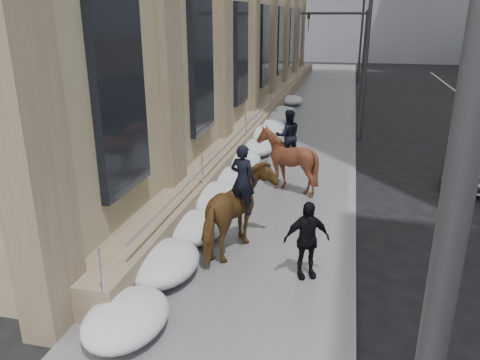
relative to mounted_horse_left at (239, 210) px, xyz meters
name	(u,v)px	position (x,y,z in m)	size (l,w,h in m)	color
ground	(228,289)	(0.10, -1.51, -1.23)	(140.00, 140.00, 0.00)	black
sidewalk	(288,158)	(0.10, 8.49, -1.17)	(5.00, 80.00, 0.12)	#59595C
curb	(353,163)	(2.72, 8.49, -1.17)	(0.24, 80.00, 0.12)	slate
streetlight_near	(423,219)	(2.84, -7.51, 3.35)	(1.71, 0.24, 8.00)	#2D2D30
streetlight_mid	(364,41)	(2.84, 12.49, 3.35)	(1.71, 0.24, 8.00)	#2D2D30
streetlight_far	(360,29)	(2.84, 32.49, 3.35)	(1.71, 0.24, 8.00)	#2D2D30
traffic_signal	(350,44)	(2.17, 20.49, 2.77)	(4.10, 0.22, 6.00)	#2D2D30
snow_bank	(245,159)	(-1.32, 6.60, -0.76)	(1.70, 18.10, 0.76)	silver
mounted_horse_left	(239,210)	(0.00, 0.00, 0.00)	(1.66, 2.69, 2.72)	#533718
mounted_horse_right	(287,157)	(0.53, 4.65, 0.03)	(2.28, 2.39, 2.70)	#4C2415
pedestrian	(307,240)	(1.71, -0.77, -0.22)	(1.05, 0.44, 1.79)	black
car_silver	(480,160)	(7.12, 7.47, -0.46)	(1.82, 4.53, 1.54)	#B1B3B9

